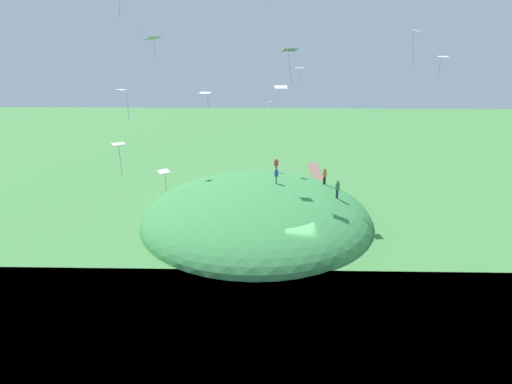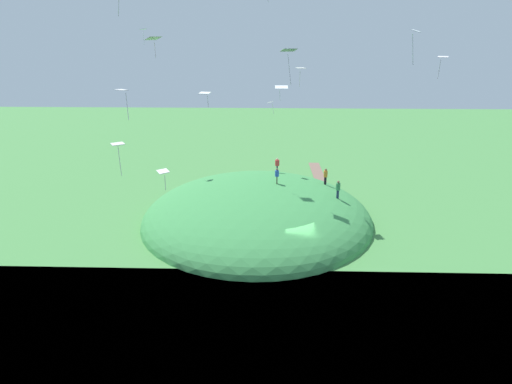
% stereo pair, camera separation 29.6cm
% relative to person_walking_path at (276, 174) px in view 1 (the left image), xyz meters
% --- Properties ---
extents(ground_plane, '(160.00, 160.00, 0.00)m').
position_rel_person_walking_path_xyz_m(ground_plane, '(-8.62, -1.88, -4.43)').
color(ground_plane, '#478744').
extents(grass_hill, '(25.29, 22.93, 6.97)m').
position_rel_person_walking_path_xyz_m(grass_hill, '(-1.07, 1.96, -4.43)').
color(grass_hill, '#3E8D49').
rests_on(grass_hill, ground_plane).
extents(dirt_path, '(11.79, 1.70, 0.04)m').
position_rel_person_walking_path_xyz_m(dirt_path, '(14.53, -5.68, -4.41)').
color(dirt_path, '#795D4F').
rests_on(dirt_path, ground_plane).
extents(person_walking_path, '(0.42, 0.42, 1.61)m').
position_rel_person_walking_path_xyz_m(person_walking_path, '(0.00, 0.00, 0.00)').
color(person_walking_path, '#54563F').
rests_on(person_walking_path, grass_hill).
extents(person_on_hilltop, '(0.52, 0.52, 1.71)m').
position_rel_person_walking_path_xyz_m(person_on_hilltop, '(5.89, -0.10, -0.53)').
color(person_on_hilltop, '#213049').
rests_on(person_on_hilltop, grass_hill).
extents(person_with_child, '(0.43, 0.43, 1.80)m').
position_rel_person_walking_path_xyz_m(person_with_child, '(-1.72, -5.91, -0.77)').
color(person_with_child, navy).
rests_on(person_with_child, grass_hill).
extents(person_watching_kites, '(0.53, 0.53, 1.75)m').
position_rel_person_walking_path_xyz_m(person_watching_kites, '(2.66, -5.18, -0.80)').
color(person_watching_kites, black).
rests_on(person_watching_kites, grass_hill).
extents(kite_0, '(0.95, 0.99, 1.94)m').
position_rel_person_walking_path_xyz_m(kite_0, '(-14.73, 10.23, 9.83)').
color(kite_0, white).
extents(kite_1, '(1.38, 1.31, 1.57)m').
position_rel_person_walking_path_xyz_m(kite_1, '(-7.88, 9.63, 12.99)').
color(kite_1, white).
extents(kite_2, '(0.91, 0.69, 1.69)m').
position_rel_person_walking_path_xyz_m(kite_2, '(8.41, 14.59, 13.66)').
color(kite_2, white).
extents(kite_3, '(0.67, 0.78, 1.46)m').
position_rel_person_walking_path_xyz_m(kite_3, '(-12.75, -10.51, 11.82)').
color(kite_3, white).
extents(kite_4, '(0.81, 1.17, 1.35)m').
position_rel_person_walking_path_xyz_m(kite_4, '(-1.75, -0.26, 8.72)').
color(kite_4, white).
extents(kite_5, '(0.98, 1.17, 2.23)m').
position_rel_person_walking_path_xyz_m(kite_5, '(-13.94, -0.42, 12.28)').
color(kite_5, white).
extents(kite_6, '(0.73, 0.90, 1.07)m').
position_rel_person_walking_path_xyz_m(kite_6, '(-11.01, 5.41, 9.30)').
color(kite_6, white).
extents(kite_7, '(0.93, 0.79, 1.45)m').
position_rel_person_walking_path_xyz_m(kite_7, '(6.72, 0.71, 6.12)').
color(kite_7, white).
extents(kite_8, '(1.28, 1.01, 1.81)m').
position_rel_person_walking_path_xyz_m(kite_8, '(0.75, -2.11, 10.19)').
color(kite_8, silver).
extents(kite_10, '(0.91, 0.96, 2.15)m').
position_rel_person_walking_path_xyz_m(kite_10, '(-16.40, 10.27, 6.65)').
color(kite_10, white).
extents(kite_11, '(0.90, 0.81, 2.19)m').
position_rel_person_walking_path_xyz_m(kite_11, '(-13.51, -8.37, 13.34)').
color(kite_11, white).
extents(kite_12, '(1.20, 1.07, 1.32)m').
position_rel_person_walking_path_xyz_m(kite_12, '(-15.10, 7.83, 4.62)').
color(kite_12, white).
extents(mooring_post, '(0.14, 0.14, 0.84)m').
position_rel_person_walking_path_xyz_m(mooring_post, '(-11.80, -0.64, -4.00)').
color(mooring_post, brown).
rests_on(mooring_post, ground_plane).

